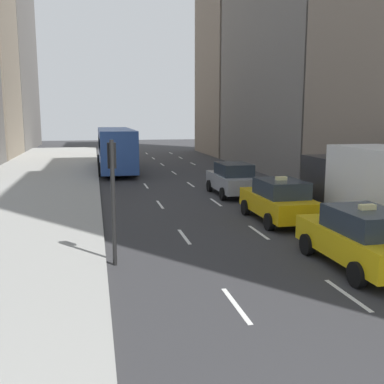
{
  "coord_description": "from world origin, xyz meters",
  "views": [
    {
      "loc": [
        -3.22,
        -1.18,
        4.25
      ],
      "look_at": [
        0.35,
        15.21,
        1.4
      ],
      "focal_mm": 42.0,
      "sensor_mm": 36.0,
      "label": 1
    }
  ],
  "objects_px": {
    "sedan_black_near": "(232,179)",
    "taxi_lead": "(361,238)",
    "box_truck": "(383,188)",
    "city_bus": "(115,148)",
    "traffic_light_pole": "(113,182)",
    "taxi_second": "(278,200)"
  },
  "relations": [
    {
      "from": "city_bus",
      "to": "traffic_light_pole",
      "type": "bearing_deg",
      "value": -92.87
    },
    {
      "from": "city_bus",
      "to": "box_truck",
      "type": "bearing_deg",
      "value": -68.57
    },
    {
      "from": "taxi_second",
      "to": "box_truck",
      "type": "relative_size",
      "value": 0.52
    },
    {
      "from": "taxi_second",
      "to": "box_truck",
      "type": "bearing_deg",
      "value": -44.12
    },
    {
      "from": "traffic_light_pole",
      "to": "sedan_black_near",
      "type": "bearing_deg",
      "value": 56.58
    },
    {
      "from": "box_truck",
      "to": "city_bus",
      "type": "bearing_deg",
      "value": 111.43
    },
    {
      "from": "sedan_black_near",
      "to": "box_truck",
      "type": "xyz_separation_m",
      "value": [
        2.8,
        -8.95,
        0.82
      ]
    },
    {
      "from": "taxi_lead",
      "to": "box_truck",
      "type": "xyz_separation_m",
      "value": [
        2.8,
        3.1,
        0.83
      ]
    },
    {
      "from": "sedan_black_near",
      "to": "city_bus",
      "type": "distance_m",
      "value": 13.72
    },
    {
      "from": "sedan_black_near",
      "to": "box_truck",
      "type": "bearing_deg",
      "value": -72.62
    },
    {
      "from": "city_bus",
      "to": "box_truck",
      "type": "height_order",
      "value": "city_bus"
    },
    {
      "from": "city_bus",
      "to": "traffic_light_pole",
      "type": "xyz_separation_m",
      "value": [
        -1.14,
        -22.72,
        0.62
      ]
    },
    {
      "from": "taxi_second",
      "to": "traffic_light_pole",
      "type": "distance_m",
      "value": 7.99
    },
    {
      "from": "sedan_black_near",
      "to": "city_bus",
      "type": "xyz_separation_m",
      "value": [
        -5.61,
        12.49,
        0.89
      ]
    },
    {
      "from": "sedan_black_near",
      "to": "city_bus",
      "type": "height_order",
      "value": "city_bus"
    },
    {
      "from": "traffic_light_pole",
      "to": "box_truck",
      "type": "bearing_deg",
      "value": 7.65
    },
    {
      "from": "sedan_black_near",
      "to": "city_bus",
      "type": "relative_size",
      "value": 0.38
    },
    {
      "from": "taxi_lead",
      "to": "traffic_light_pole",
      "type": "bearing_deg",
      "value": 164.96
    },
    {
      "from": "sedan_black_near",
      "to": "city_bus",
      "type": "bearing_deg",
      "value": 114.2
    },
    {
      "from": "taxi_lead",
      "to": "sedan_black_near",
      "type": "xyz_separation_m",
      "value": [
        0.0,
        12.04,
        0.01
      ]
    },
    {
      "from": "sedan_black_near",
      "to": "box_truck",
      "type": "relative_size",
      "value": 0.52
    },
    {
      "from": "sedan_black_near",
      "to": "taxi_lead",
      "type": "bearing_deg",
      "value": -90.0
    }
  ]
}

